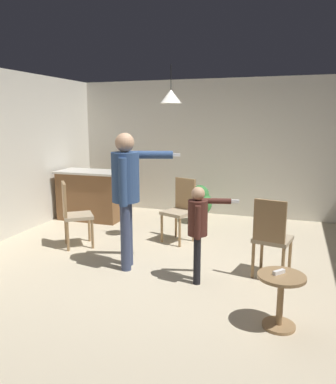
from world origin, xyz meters
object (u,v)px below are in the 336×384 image
(side_table_by_couch, at_px, (280,295))
(person_child, at_px, (199,224))
(dining_chair_by_counter, at_px, (181,207))
(potted_plant_corner, at_px, (200,202))
(dining_chair_near_wall, at_px, (73,212))
(dining_chair_centre_back, at_px, (271,235))
(person_adult, at_px, (127,186))
(spare_remote_on_table, at_px, (279,272))
(kitchen_counter, at_px, (91,195))

(side_table_by_couch, xyz_separation_m, person_child, (-0.97, 0.74, 0.39))
(dining_chair_by_counter, xyz_separation_m, potted_plant_corner, (0.03, 1.14, -0.15))
(person_child, relative_size, dining_chair_by_counter, 1.16)
(side_table_by_couch, height_order, dining_chair_by_counter, dining_chair_by_counter)
(dining_chair_near_wall, height_order, dining_chair_centre_back, same)
(person_adult, distance_m, spare_remote_on_table, 2.18)
(side_table_by_couch, relative_size, potted_plant_corner, 0.73)
(dining_chair_by_counter, height_order, dining_chair_near_wall, same)
(dining_chair_by_counter, relative_size, dining_chair_near_wall, 1.00)
(person_adult, bearing_deg, dining_chair_by_counter, 149.55)
(dining_chair_by_counter, xyz_separation_m, dining_chair_near_wall, (-1.46, -0.80, 0.00))
(kitchen_counter, relative_size, person_child, 1.09)
(kitchen_counter, distance_m, dining_chair_by_counter, 2.15)
(side_table_by_couch, bearing_deg, person_adult, 155.53)
(side_table_by_couch, height_order, dining_chair_near_wall, dining_chair_near_wall)
(side_table_by_couch, height_order, spare_remote_on_table, spare_remote_on_table)
(kitchen_counter, xyz_separation_m, dining_chair_near_wall, (0.56, -1.52, 0.07))
(dining_chair_near_wall, bearing_deg, side_table_by_couch, 28.21)
(person_child, distance_m, dining_chair_near_wall, 2.21)
(spare_remote_on_table, bearing_deg, dining_chair_near_wall, 156.01)
(kitchen_counter, xyz_separation_m, spare_remote_on_table, (3.62, -2.88, 0.06))
(person_child, bearing_deg, person_adult, -112.68)
(dining_chair_near_wall, distance_m, potted_plant_corner, 2.45)
(kitchen_counter, bearing_deg, person_adult, -49.87)
(person_child, relative_size, potted_plant_corner, 1.62)
(kitchen_counter, bearing_deg, dining_chair_near_wall, -69.63)
(kitchen_counter, bearing_deg, side_table_by_couch, -38.49)
(kitchen_counter, distance_m, dining_chair_centre_back, 3.91)
(person_child, xyz_separation_m, dining_chair_near_wall, (-2.11, 0.64, -0.17))
(side_table_by_couch, bearing_deg, potted_plant_corner, 115.62)
(kitchen_counter, relative_size, dining_chair_centre_back, 1.26)
(dining_chair_by_counter, relative_size, spare_remote_on_table, 7.69)
(side_table_by_couch, distance_m, dining_chair_near_wall, 3.38)
(person_child, height_order, dining_chair_near_wall, person_child)
(dining_chair_near_wall, height_order, potted_plant_corner, dining_chair_near_wall)
(potted_plant_corner, bearing_deg, kitchen_counter, -168.40)
(dining_chair_by_counter, relative_size, dining_chair_centre_back, 1.00)
(dining_chair_by_counter, xyz_separation_m, spare_remote_on_table, (1.59, -2.16, -0.01))
(kitchen_counter, height_order, dining_chair_centre_back, dining_chair_centre_back)
(person_adult, xyz_separation_m, person_child, (0.98, -0.15, -0.37))
(dining_chair_near_wall, bearing_deg, potted_plant_corner, 104.85)
(person_adult, distance_m, dining_chair_by_counter, 1.44)
(person_adult, distance_m, dining_chair_centre_back, 1.88)
(person_child, distance_m, spare_remote_on_table, 1.20)
(person_adult, distance_m, person_child, 1.06)
(person_child, relative_size, dining_chair_centre_back, 1.16)
(side_table_by_couch, relative_size, dining_chair_centre_back, 0.52)
(kitchen_counter, height_order, side_table_by_couch, kitchen_counter)
(dining_chair_by_counter, height_order, potted_plant_corner, dining_chair_by_counter)
(person_adult, bearing_deg, dining_chair_near_wall, -129.43)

